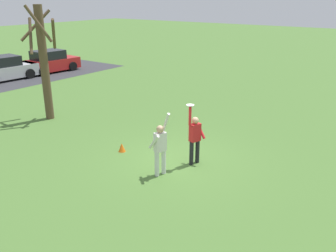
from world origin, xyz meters
TOP-DOWN VIEW (x-y plane):
  - ground_plane at (0.00, 0.00)m, footprint 120.00×120.00m
  - person_catcher at (0.14, -0.59)m, footprint 0.58×0.48m
  - person_defender at (-1.19, -0.15)m, footprint 0.62×0.55m
  - frisbee_disc at (-0.08, -0.52)m, footprint 0.25×0.25m
  - parked_car_silver at (3.74, 16.62)m, footprint 4.21×2.25m
  - parked_car_red at (7.30, 16.43)m, footprint 4.21×2.25m
  - bare_tree_tall at (0.34, 7.38)m, footprint 1.65×1.76m
  - field_cone_orange at (-0.56, 2.07)m, footprint 0.26×0.26m

SIDE VIEW (x-z plane):
  - ground_plane at x=0.00m, z-range 0.00..0.00m
  - field_cone_orange at x=-0.56m, z-range 0.00..0.32m
  - parked_car_silver at x=3.74m, z-range -0.07..1.52m
  - parked_car_red at x=7.30m, z-range -0.07..1.52m
  - person_defender at x=-1.19m, z-range -0.04..2.00m
  - person_catcher at x=0.14m, z-range -0.06..2.02m
  - frisbee_disc at x=-0.08m, z-range 2.08..2.10m
  - bare_tree_tall at x=0.34m, z-range 0.21..5.24m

